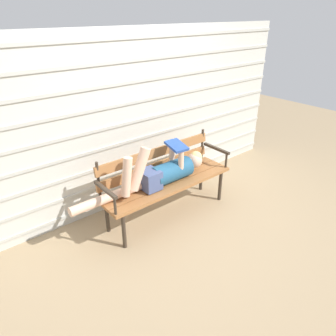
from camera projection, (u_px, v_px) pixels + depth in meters
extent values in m
plane|color=tan|center=(176.00, 220.00, 3.76)|extent=(12.00, 12.00, 0.00)
cube|color=beige|center=(136.00, 120.00, 3.81)|extent=(4.94, 0.06, 2.10)
cube|color=#B7B7AD|center=(141.00, 187.00, 4.21)|extent=(4.94, 0.02, 0.04)
cube|color=#B7B7AD|center=(140.00, 172.00, 4.11)|extent=(4.94, 0.02, 0.04)
cube|color=#B7B7AD|center=(139.00, 156.00, 4.00)|extent=(4.94, 0.02, 0.04)
cube|color=#B7B7AD|center=(138.00, 139.00, 3.89)|extent=(4.94, 0.02, 0.04)
cube|color=#B7B7AD|center=(138.00, 121.00, 3.79)|extent=(4.94, 0.02, 0.04)
cube|color=#B7B7AD|center=(137.00, 102.00, 3.68)|extent=(4.94, 0.02, 0.04)
cube|color=#B7B7AD|center=(136.00, 81.00, 3.58)|extent=(4.94, 0.02, 0.04)
cube|color=#B7B7AD|center=(135.00, 60.00, 3.47)|extent=(4.94, 0.02, 0.04)
cube|color=#B7B7AD|center=(134.00, 37.00, 3.37)|extent=(4.94, 0.02, 0.04)
cube|color=#9E6638|center=(176.00, 188.00, 3.56)|extent=(1.67, 0.14, 0.04)
cube|color=#9E6638|center=(168.00, 183.00, 3.67)|extent=(1.67, 0.14, 0.04)
cube|color=#9E6638|center=(160.00, 178.00, 3.77)|extent=(1.67, 0.14, 0.04)
cube|color=#9E6638|center=(156.00, 167.00, 3.76)|extent=(1.60, 0.05, 0.11)
cube|color=#9E6638|center=(156.00, 153.00, 3.67)|extent=(1.60, 0.05, 0.11)
cylinder|color=#382D23|center=(98.00, 180.00, 3.28)|extent=(0.03, 0.03, 0.41)
cylinder|color=#382D23|center=(202.00, 144.00, 4.15)|extent=(0.03, 0.03, 0.41)
cylinder|color=#382D23|center=(124.00, 231.00, 3.23)|extent=(0.04, 0.04, 0.42)
cylinder|color=#382D23|center=(220.00, 186.00, 4.06)|extent=(0.04, 0.04, 0.42)
cylinder|color=#382D23|center=(107.00, 216.00, 3.47)|extent=(0.04, 0.04, 0.42)
cylinder|color=#382D23|center=(201.00, 176.00, 4.30)|extent=(0.04, 0.04, 0.42)
cube|color=#382D23|center=(105.00, 190.00, 3.11)|extent=(0.04, 0.42, 0.03)
cylinder|color=#382D23|center=(115.00, 206.00, 3.03)|extent=(0.03, 0.03, 0.20)
cube|color=#382D23|center=(217.00, 149.00, 4.02)|extent=(0.04, 0.42, 0.03)
cylinder|color=#382D23|center=(226.00, 160.00, 3.95)|extent=(0.03, 0.03, 0.20)
cylinder|color=#23567A|center=(171.00, 171.00, 3.63)|extent=(0.50, 0.24, 0.24)
cube|color=#475684|center=(150.00, 180.00, 3.46)|extent=(0.20, 0.23, 0.22)
sphere|color=beige|center=(195.00, 160.00, 3.83)|extent=(0.19, 0.19, 0.19)
sphere|color=#E0C67A|center=(196.00, 157.00, 3.82)|extent=(0.16, 0.16, 0.16)
cylinder|color=beige|center=(139.00, 169.00, 3.22)|extent=(0.28, 0.11, 0.46)
cylinder|color=beige|center=(127.00, 177.00, 3.15)|extent=(0.15, 0.09, 0.43)
cylinder|color=beige|center=(108.00, 198.00, 3.24)|extent=(0.84, 0.10, 0.10)
cylinder|color=beige|center=(181.00, 161.00, 3.55)|extent=(0.06, 0.06, 0.29)
cylinder|color=beige|center=(172.00, 156.00, 3.66)|extent=(0.06, 0.06, 0.29)
cube|color=#284C9E|center=(177.00, 146.00, 3.54)|extent=(0.20, 0.27, 0.07)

